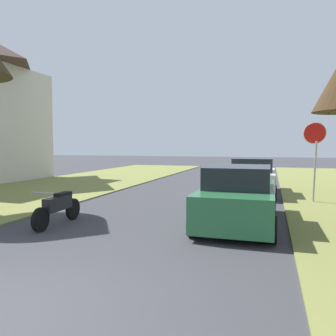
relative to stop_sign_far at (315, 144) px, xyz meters
name	(u,v)px	position (x,y,z in m)	size (l,w,h in m)	color
stop_sign_far	(315,144)	(0.00, 0.00, 0.00)	(0.82, 0.70, 2.92)	#9EA0A5
parked_sedan_green	(239,197)	(-2.33, -4.21, -1.43)	(1.96, 4.41, 1.57)	#28663D
parked_sedan_white	(253,177)	(-2.25, 1.64, -1.43)	(1.96, 4.41, 1.57)	white
parked_motorcycle	(58,207)	(-6.90, -5.74, -1.67)	(0.60, 2.05, 0.97)	black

